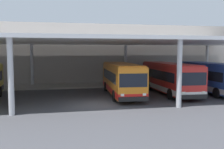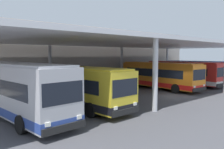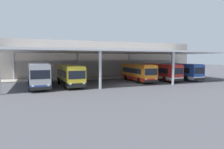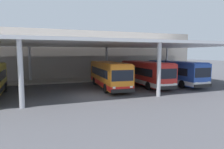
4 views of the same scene
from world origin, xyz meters
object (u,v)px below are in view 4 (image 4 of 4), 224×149
object	(u,v)px
bus_departing	(174,72)
trash_bin	(108,75)
bench_waiting	(124,75)
bus_far_bay	(145,73)
bus_middle_bay	(109,74)

from	to	relation	value
bus_departing	trash_bin	xyz separation A→B (m)	(-6.96, 7.81, -0.98)
bus_departing	bench_waiting	size ratio (longest dim) A/B	5.87
bus_departing	bus_far_bay	bearing A→B (deg)	176.06
trash_bin	bench_waiting	bearing A→B (deg)	7.20
bus_middle_bay	trash_bin	xyz separation A→B (m)	(2.57, 7.49, -0.98)
bus_departing	bench_waiting	distance (m)	9.15
bus_middle_bay	bench_waiting	world-z (taller)	bus_middle_bay
bus_middle_bay	bus_far_bay	world-z (taller)	same
bench_waiting	trash_bin	bearing A→B (deg)	-172.80
bench_waiting	bus_far_bay	bearing A→B (deg)	-93.45
bus_departing	trash_bin	world-z (taller)	bus_departing
bus_middle_bay	trash_bin	world-z (taller)	bus_middle_bay
bus_middle_bay	trash_bin	distance (m)	7.98
bench_waiting	trash_bin	xyz separation A→B (m)	(-2.99, -0.38, 0.01)
bus_middle_bay	bus_far_bay	distance (m)	5.09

